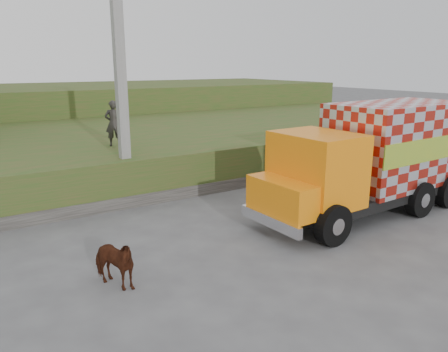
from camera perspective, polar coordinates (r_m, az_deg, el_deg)
ground at (r=11.21m, az=0.75°, el=-8.78°), size 120.00×120.00×0.00m
embankment at (r=19.79m, az=-15.30°, el=3.26°), size 40.00×12.00×1.50m
embankment_far at (r=31.27m, az=-22.09°, el=8.06°), size 40.00×12.00×3.00m
retaining_strip at (r=13.97m, az=-15.79°, el=-3.69°), size 16.00×0.50×0.40m
utility_pole at (r=14.01m, az=-13.38°, el=12.67°), size 1.20×0.30×8.00m
cargo_truck at (r=13.85m, az=19.10°, el=2.28°), size 7.44×2.80×3.28m
cow at (r=9.23m, az=-14.37°, el=-10.93°), size 1.06×1.39×1.07m
pedestrian at (r=16.40m, az=-14.24°, el=6.69°), size 0.67×0.51×1.65m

